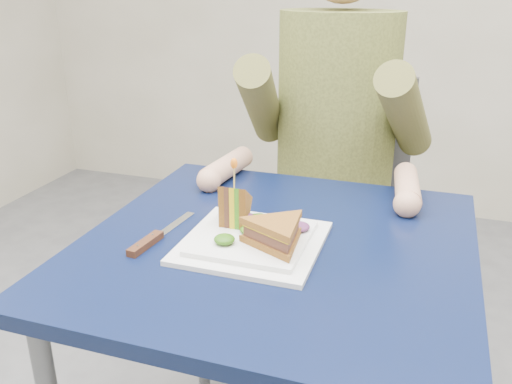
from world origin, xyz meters
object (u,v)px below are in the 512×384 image
(table, at_px, (276,276))
(fork, at_px, (211,226))
(sandwich_flat, at_px, (277,233))
(sandwich_upright, at_px, (235,207))
(plate, at_px, (253,241))
(chair, at_px, (337,201))
(diner, at_px, (337,92))
(knife, at_px, (151,240))

(table, bearing_deg, fork, 173.19)
(sandwich_flat, height_order, sandwich_upright, sandwich_upright)
(table, height_order, plate, plate)
(fork, bearing_deg, table, -6.81)
(chair, xyz_separation_m, diner, (-0.00, -0.11, 0.37))
(plate, xyz_separation_m, sandwich_upright, (-0.05, 0.05, 0.05))
(plate, relative_size, sandwich_upright, 2.13)
(table, height_order, chair, chair)
(table, bearing_deg, chair, 90.00)
(table, xyz_separation_m, chair, (0.00, 0.69, -0.11))
(plate, bearing_deg, chair, 86.95)
(table, distance_m, sandwich_flat, 0.14)
(sandwich_upright, bearing_deg, chair, 82.31)
(sandwich_flat, bearing_deg, sandwich_upright, 147.12)
(table, distance_m, plate, 0.10)
(fork, bearing_deg, chair, 77.77)
(diner, xyz_separation_m, sandwich_flat, (0.02, -0.64, -0.14))
(diner, xyz_separation_m, fork, (-0.15, -0.56, -0.18))
(diner, relative_size, fork, 4.16)
(diner, bearing_deg, table, -90.00)
(diner, bearing_deg, chair, 90.00)
(table, relative_size, plate, 2.88)
(table, xyz_separation_m, plate, (-0.04, -0.03, 0.09))
(table, height_order, sandwich_upright, sandwich_upright)
(sandwich_flat, relative_size, knife, 0.86)
(table, height_order, fork, fork)
(chair, bearing_deg, table, -90.00)
(diner, height_order, sandwich_upright, diner)
(fork, bearing_deg, diner, 75.44)
(plate, bearing_deg, sandwich_upright, 139.83)
(plate, height_order, sandwich_flat, sandwich_flat)
(plate, bearing_deg, knife, -164.46)
(table, bearing_deg, sandwich_upright, 172.24)
(chair, relative_size, diner, 1.25)
(chair, bearing_deg, knife, -106.37)
(sandwich_upright, bearing_deg, sandwich_flat, -32.88)
(chair, height_order, knife, chair)
(sandwich_upright, bearing_deg, knife, -144.45)
(diner, bearing_deg, sandwich_flat, -88.54)
(table, height_order, diner, diner)
(table, xyz_separation_m, diner, (-0.00, 0.58, 0.26))
(table, distance_m, diner, 0.64)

